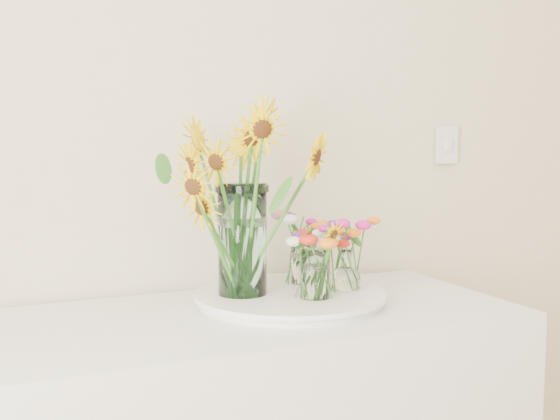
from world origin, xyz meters
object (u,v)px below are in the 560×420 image
object	(u,v)px
small_vase_a	(315,275)
small_vase_c	(304,263)
tray	(290,299)
small_vase_b	(346,271)
mason_jar	(242,240)

from	to	relation	value
small_vase_a	small_vase_c	distance (m)	0.18
small_vase_a	tray	bearing A→B (deg)	109.15
small_vase_b	small_vase_a	bearing A→B (deg)	-156.16
tray	small_vase_b	distance (m)	0.16
mason_jar	small_vase_c	xyz separation A→B (m)	(0.20, 0.06, -0.08)
mason_jar	small_vase_a	distance (m)	0.20
small_vase_c	tray	bearing A→B (deg)	-133.20
small_vase_b	small_vase_c	xyz separation A→B (m)	(-0.06, 0.12, 0.00)
tray	small_vase_c	size ratio (longest dim) A/B	3.92
small_vase_a	small_vase_b	bearing A→B (deg)	23.84
tray	small_vase_c	xyz separation A→B (m)	(0.08, 0.09, 0.07)
tray	small_vase_a	xyz separation A→B (m)	(0.03, -0.08, 0.08)
small_vase_a	small_vase_b	size ratio (longest dim) A/B	1.13
tray	small_vase_b	xyz separation A→B (m)	(0.15, -0.03, 0.07)
tray	small_vase_a	distance (m)	0.12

